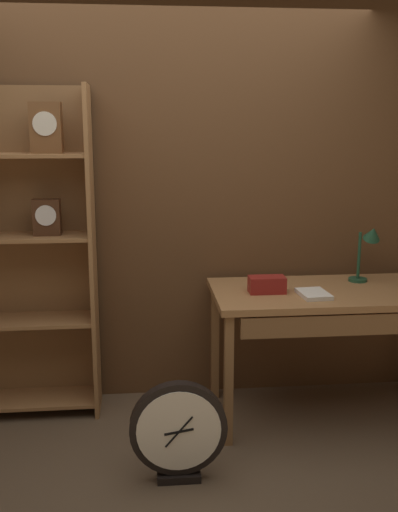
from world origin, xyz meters
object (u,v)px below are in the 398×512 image
at_px(toolbox_small, 267,285).
at_px(open_repair_manual, 314,294).
at_px(round_clock_large, 179,431).
at_px(desk_lamp, 368,245).
at_px(workbench, 331,305).

bearing_deg(toolbox_small, open_repair_manual, -21.38).
distance_m(toolbox_small, round_clock_large, 1.02).
xyz_separation_m(desk_lamp, toolbox_small, (-0.68, -0.17, -0.19)).
xyz_separation_m(desk_lamp, open_repair_manual, (-0.42, -0.27, -0.23)).
height_order(workbench, open_repair_manual, open_repair_manual).
height_order(workbench, toolbox_small, toolbox_small).
bearing_deg(workbench, toolbox_small, 179.91).
height_order(desk_lamp, toolbox_small, desk_lamp).
height_order(workbench, round_clock_large, workbench).
distance_m(workbench, desk_lamp, 0.46).
height_order(toolbox_small, round_clock_large, toolbox_small).
xyz_separation_m(desk_lamp, round_clock_large, (-1.25, -0.77, -0.79)).
relative_size(toolbox_small, round_clock_large, 0.40).
xyz_separation_m(toolbox_small, round_clock_large, (-0.57, -0.60, -0.59)).
bearing_deg(open_repair_manual, round_clock_large, -153.47).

